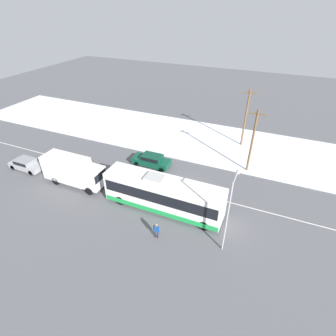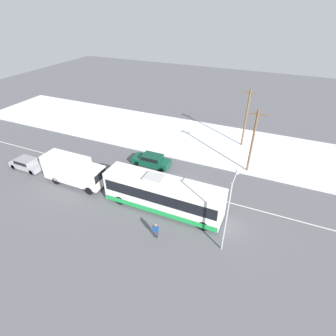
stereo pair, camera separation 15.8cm
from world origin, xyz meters
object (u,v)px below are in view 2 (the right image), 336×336
at_px(utility_pole_snowlot, 246,118).
at_px(city_bus, 163,195).
at_px(parked_car_near_truck, 27,163).
at_px(streetlamp, 229,206).
at_px(box_truck, 73,170).
at_px(pedestrian_at_stop, 156,229).
at_px(utility_pole_roadside, 253,141).
at_px(sedan_car, 152,160).

bearing_deg(utility_pole_snowlot, city_bus, -105.63).
xyz_separation_m(parked_car_near_truck, streetlamp, (24.78, -2.08, 3.59)).
bearing_deg(city_bus, box_truck, -179.54).
relative_size(streetlamp, utility_pole_snowlot, 0.86).
bearing_deg(city_bus, pedestrian_at_stop, -74.92).
bearing_deg(pedestrian_at_stop, streetlamp, 15.33).
height_order(streetlamp, utility_pole_snowlot, utility_pole_snowlot).
height_order(box_truck, utility_pole_snowlot, utility_pole_snowlot).
xyz_separation_m(box_truck, utility_pole_roadside, (17.35, 10.30, 2.30)).
bearing_deg(utility_pole_snowlot, pedestrian_at_stop, -100.20).
bearing_deg(sedan_car, parked_car_near_truck, 26.33).
height_order(sedan_car, parked_car_near_truck, sedan_car).
distance_m(city_bus, parked_car_near_truck, 18.26).
height_order(box_truck, pedestrian_at_stop, box_truck).
xyz_separation_m(city_bus, parked_car_near_truck, (-18.23, -0.08, -1.01)).
bearing_deg(utility_pole_roadside, utility_pole_snowlot, 106.09).
xyz_separation_m(box_truck, parked_car_near_truck, (-7.35, 0.01, -1.01)).
bearing_deg(box_truck, streetlamp, -6.77).
distance_m(parked_car_near_truck, utility_pole_snowlot, 28.49).
distance_m(streetlamp, utility_pole_snowlot, 18.82).
bearing_deg(pedestrian_at_stop, box_truck, 163.16).
bearing_deg(city_bus, parked_car_near_truck, -179.76).
relative_size(city_bus, sedan_car, 2.51).
bearing_deg(pedestrian_at_stop, utility_pole_roadside, 68.47).
bearing_deg(streetlamp, parked_car_near_truck, 175.20).
relative_size(parked_car_near_truck, utility_pole_snowlot, 0.53).
distance_m(sedan_car, parked_car_near_truck, 15.21).
bearing_deg(sedan_car, utility_pole_roadside, -162.26).
bearing_deg(sedan_car, box_truck, 47.09).
xyz_separation_m(sedan_car, streetlamp, (11.15, -8.83, 3.52)).
distance_m(city_bus, utility_pole_snowlot, 17.37).
bearing_deg(box_truck, utility_pole_snowlot, 47.03).
distance_m(box_truck, utility_pole_roadside, 20.31).
relative_size(sedan_car, utility_pole_snowlot, 0.59).
relative_size(sedan_car, utility_pole_roadside, 0.61).
relative_size(city_bus, streetlamp, 1.72).
relative_size(city_bus, utility_pole_snowlot, 1.47).
bearing_deg(sedan_car, city_bus, 124.60).
bearing_deg(box_truck, sedan_car, 47.09).
relative_size(sedan_car, parked_car_near_truck, 1.10).
height_order(box_truck, streetlamp, streetlamp).
bearing_deg(parked_car_near_truck, pedestrian_at_stop, -10.62).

